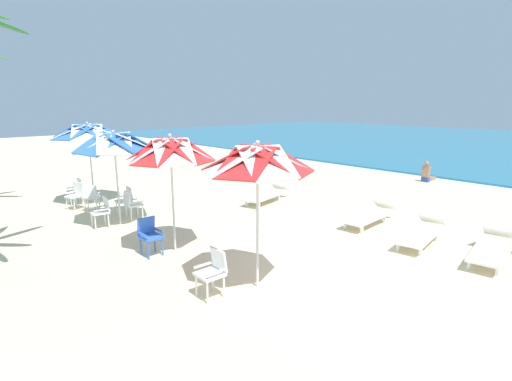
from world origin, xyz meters
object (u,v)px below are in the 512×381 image
at_px(plastic_chair_5, 76,194).
at_px(plastic_chair_2, 132,203).
at_px(plastic_chair_0, 213,270).
at_px(beach_umbrella_2, 114,143).
at_px(sun_lounger_0, 491,248).
at_px(beach_umbrella_3, 88,132).
at_px(sun_lounger_3, 266,194).
at_px(beachgoer_seated, 427,175).
at_px(plastic_chair_1, 149,234).
at_px(beach_umbrella_1, 171,151).
at_px(plastic_chair_6, 91,196).
at_px(plastic_chair_4, 102,210).
at_px(sun_lounger_1, 421,232).
at_px(beach_umbrella_0, 258,161).
at_px(sun_lounger_2, 369,215).
at_px(plastic_chair_3, 126,199).
at_px(plastic_chair_7, 76,190).

bearing_deg(plastic_chair_5, plastic_chair_2, 18.86).
height_order(plastic_chair_0, plastic_chair_5, same).
xyz_separation_m(beach_umbrella_2, sun_lounger_0, (8.04, 4.90, -2.03)).
bearing_deg(beach_umbrella_3, sun_lounger_0, 22.54).
bearing_deg(beach_umbrella_3, plastic_chair_2, 2.26).
height_order(sun_lounger_3, beachgoer_seated, beachgoer_seated).
relative_size(plastic_chair_1, sun_lounger_0, 0.39).
xyz_separation_m(beach_umbrella_1, sun_lounger_3, (-1.79, 4.74, -2.06)).
xyz_separation_m(plastic_chair_0, plastic_chair_6, (-7.12, 0.48, 0.00)).
xyz_separation_m(plastic_chair_4, beachgoer_seated, (3.30, 13.05, -0.20)).
bearing_deg(sun_lounger_1, sun_lounger_3, 179.68).
bearing_deg(plastic_chair_0, sun_lounger_3, 127.70).
distance_m(plastic_chair_4, sun_lounger_1, 8.44).
xyz_separation_m(plastic_chair_5, sun_lounger_0, (10.58, 5.24, -0.22)).
distance_m(beach_umbrella_2, sun_lounger_3, 5.33).
bearing_deg(beach_umbrella_2, plastic_chair_2, 113.72).
bearing_deg(beach_umbrella_3, beach_umbrella_0, -0.64).
bearing_deg(sun_lounger_0, sun_lounger_2, 174.59).
distance_m(plastic_chair_6, sun_lounger_2, 8.58).
bearing_deg(beach_umbrella_0, beachgoer_seated, 100.32).
bearing_deg(beach_umbrella_1, plastic_chair_3, 172.53).
xyz_separation_m(plastic_chair_1, sun_lounger_2, (2.19, 5.67, -0.22)).
xyz_separation_m(beach_umbrella_2, plastic_chair_7, (-3.22, -0.10, -1.82)).
bearing_deg(sun_lounger_3, plastic_chair_3, -113.55).
distance_m(plastic_chair_0, sun_lounger_0, 6.17).
distance_m(beach_umbrella_3, sun_lounger_0, 12.05).
relative_size(plastic_chair_0, beach_umbrella_3, 0.31).
bearing_deg(plastic_chair_2, sun_lounger_2, 43.22).
bearing_deg(plastic_chair_3, plastic_chair_7, -164.63).
distance_m(plastic_chair_3, plastic_chair_6, 1.27).
height_order(beach_umbrella_1, sun_lounger_0, beach_umbrella_1).
bearing_deg(beach_umbrella_3, plastic_chair_7, -124.17).
distance_m(beach_umbrella_1, plastic_chair_2, 3.57).
bearing_deg(plastic_chair_5, beach_umbrella_1, 4.42).
xyz_separation_m(plastic_chair_2, sun_lounger_0, (8.24, 4.44, -0.22)).
xyz_separation_m(plastic_chair_2, plastic_chair_7, (-3.01, -0.56, 0.00)).
distance_m(beach_umbrella_0, plastic_chair_4, 5.90).
relative_size(plastic_chair_0, plastic_chair_2, 1.00).
xyz_separation_m(plastic_chair_0, plastic_chair_3, (-6.02, 1.13, 0.00)).
relative_size(beach_umbrella_2, plastic_chair_4, 3.09).
relative_size(plastic_chair_3, sun_lounger_2, 0.40).
bearing_deg(sun_lounger_0, plastic_chair_4, -146.49).
relative_size(sun_lounger_2, sun_lounger_3, 0.97).
relative_size(plastic_chair_3, beachgoer_seated, 0.94).
distance_m(beach_umbrella_3, sun_lounger_1, 10.64).
relative_size(plastic_chair_2, sun_lounger_1, 0.39).
height_order(beach_umbrella_2, sun_lounger_2, beach_umbrella_2).
xyz_separation_m(plastic_chair_3, plastic_chair_7, (-2.40, -0.66, 0.00)).
bearing_deg(beach_umbrella_2, plastic_chair_7, -178.20).
relative_size(beach_umbrella_3, sun_lounger_1, 1.26).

